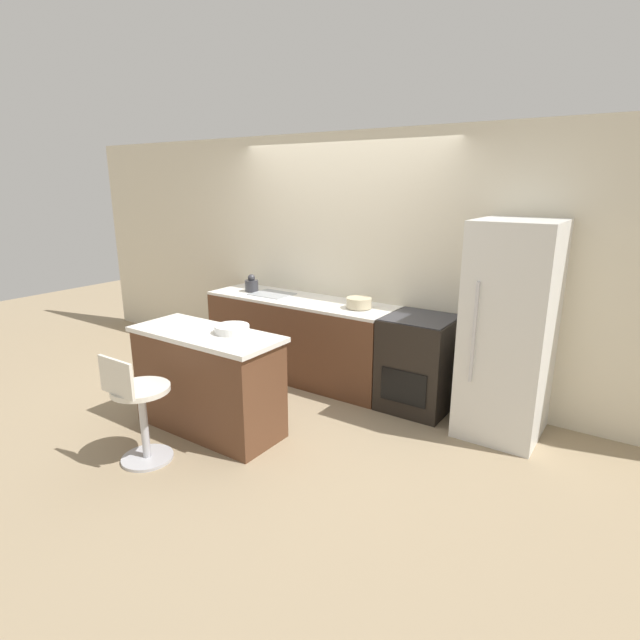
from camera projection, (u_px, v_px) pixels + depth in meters
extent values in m
plane|color=#998466|center=(306.00, 392.00, 5.16)|extent=(14.00, 14.00, 0.00)
cube|color=beige|center=(342.00, 259.00, 5.36)|extent=(8.00, 0.06, 2.60)
cube|color=brown|center=(300.00, 339.00, 5.49)|extent=(2.16, 0.63, 0.86)
cube|color=white|center=(299.00, 300.00, 5.37)|extent=(2.16, 0.63, 0.03)
cube|color=#9EA3A8|center=(272.00, 294.00, 5.57)|extent=(0.44, 0.35, 0.01)
cube|color=brown|center=(208.00, 383.00, 4.30)|extent=(1.31, 0.54, 0.85)
cube|color=white|center=(205.00, 334.00, 4.18)|extent=(1.37, 0.57, 0.04)
cube|color=black|center=(418.00, 363.00, 4.73)|extent=(0.63, 0.63, 0.89)
cube|color=black|center=(403.00, 387.00, 4.50)|extent=(0.44, 0.01, 0.31)
cube|color=#333338|center=(421.00, 317.00, 4.61)|extent=(0.60, 0.60, 0.01)
cube|color=silver|center=(509.00, 331.00, 4.13)|extent=(0.65, 0.72, 1.82)
cube|color=silver|center=(474.00, 333.00, 3.93)|extent=(0.02, 0.02, 0.82)
cylinder|color=#B7B7BC|center=(148.00, 458.00, 3.92)|extent=(0.40, 0.40, 0.02)
cylinder|color=#B7B7BC|center=(144.00, 426.00, 3.84)|extent=(0.06, 0.06, 0.57)
cylinder|color=silver|center=(140.00, 389.00, 3.76)|extent=(0.44, 0.44, 0.04)
cube|color=silver|center=(116.00, 377.00, 3.57)|extent=(0.37, 0.02, 0.28)
cylinder|color=#333338|center=(252.00, 285.00, 5.70)|extent=(0.15, 0.15, 0.12)
sphere|color=#333338|center=(251.00, 278.00, 5.68)|extent=(0.08, 0.08, 0.08)
cylinder|color=#C1B28E|center=(359.00, 303.00, 4.94)|extent=(0.25, 0.25, 0.10)
cylinder|color=white|center=(232.00, 329.00, 4.15)|extent=(0.29, 0.29, 0.06)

